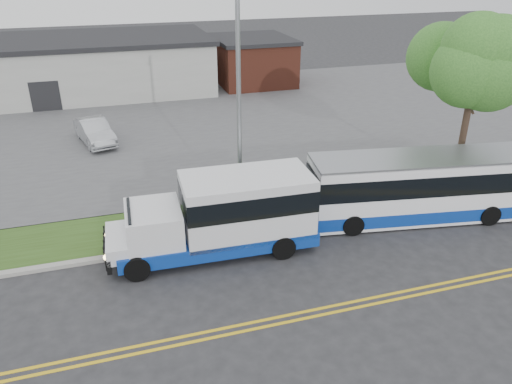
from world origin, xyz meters
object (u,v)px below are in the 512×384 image
object	(u,v)px
tree_east	(478,57)
shuttle_bus	(227,212)
streetlight_near	(239,99)
transit_bus	(428,186)
parked_car_a	(95,131)

from	to	relation	value
tree_east	shuttle_bus	distance (m)	13.21
streetlight_near	shuttle_bus	distance (m)	4.40
tree_east	streetlight_near	bearing A→B (deg)	-178.58
tree_east	transit_bus	xyz separation A→B (m)	(-3.37, -2.40, -4.78)
shuttle_bus	transit_bus	distance (m)	8.76
parked_car_a	streetlight_near	bearing A→B (deg)	-77.30
parked_car_a	tree_east	bearing A→B (deg)	-47.78
streetlight_near	parked_car_a	size ratio (longest dim) A/B	2.21
tree_east	parked_car_a	distance (m)	20.84
tree_east	shuttle_bus	bearing A→B (deg)	-168.50
parked_car_a	shuttle_bus	bearing A→B (deg)	-85.36
shuttle_bus	parked_car_a	xyz separation A→B (m)	(-4.67, 13.56, -0.79)
tree_east	parked_car_a	xyz separation A→B (m)	(-16.80, 11.09, -5.40)
streetlight_near	transit_bus	world-z (taller)	streetlight_near
streetlight_near	parked_car_a	bearing A→B (deg)	117.06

